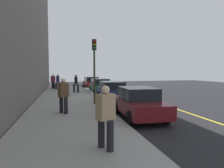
{
  "coord_description": "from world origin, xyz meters",
  "views": [
    {
      "loc": [
        16.8,
        -3.58,
        2.36
      ],
      "look_at": [
        -0.01,
        0.41,
        1.24
      ],
      "focal_mm": 33.09,
      "sensor_mm": 36.0,
      "label": 1
    }
  ],
  "objects_px": {
    "pedestrian_burgundy_coat": "(53,81)",
    "pedestrian_tan_coat": "(106,115)",
    "pedestrian_black_coat": "(76,83)",
    "parked_car_green": "(100,86)",
    "parked_car_navy": "(112,91)",
    "rolling_suitcase": "(54,86)",
    "pedestrian_navy_coat": "(58,81)",
    "traffic_light_pole": "(94,60)",
    "pedestrian_brown_coat": "(63,95)",
    "parked_car_red": "(91,82)",
    "parked_car_maroon": "(139,103)"
  },
  "relations": [
    {
      "from": "pedestrian_brown_coat",
      "to": "traffic_light_pole",
      "type": "xyz_separation_m",
      "value": [
        -2.72,
        2.02,
        1.92
      ]
    },
    {
      "from": "parked_car_red",
      "to": "pedestrian_tan_coat",
      "type": "height_order",
      "value": "pedestrian_tan_coat"
    },
    {
      "from": "pedestrian_navy_coat",
      "to": "parked_car_navy",
      "type": "bearing_deg",
      "value": 24.05
    },
    {
      "from": "pedestrian_black_coat",
      "to": "parked_car_navy",
      "type": "bearing_deg",
      "value": 24.23
    },
    {
      "from": "parked_car_red",
      "to": "pedestrian_black_coat",
      "type": "distance_m",
      "value": 7.33
    },
    {
      "from": "parked_car_green",
      "to": "rolling_suitcase",
      "type": "distance_m",
      "value": 6.94
    },
    {
      "from": "pedestrian_burgundy_coat",
      "to": "rolling_suitcase",
      "type": "height_order",
      "value": "pedestrian_burgundy_coat"
    },
    {
      "from": "parked_car_maroon",
      "to": "pedestrian_black_coat",
      "type": "xyz_separation_m",
      "value": [
        -11.45,
        -2.42,
        0.36
      ]
    },
    {
      "from": "parked_car_navy",
      "to": "pedestrian_black_coat",
      "type": "xyz_separation_m",
      "value": [
        -5.51,
        -2.48,
        0.35
      ]
    },
    {
      "from": "pedestrian_black_coat",
      "to": "pedestrian_navy_coat",
      "type": "relative_size",
      "value": 1.0
    },
    {
      "from": "parked_car_red",
      "to": "pedestrian_black_coat",
      "type": "height_order",
      "value": "pedestrian_black_coat"
    },
    {
      "from": "parked_car_green",
      "to": "pedestrian_brown_coat",
      "type": "bearing_deg",
      "value": -20.1
    },
    {
      "from": "parked_car_maroon",
      "to": "traffic_light_pole",
      "type": "relative_size",
      "value": 1.0
    },
    {
      "from": "parked_car_green",
      "to": "rolling_suitcase",
      "type": "height_order",
      "value": "parked_car_green"
    },
    {
      "from": "parked_car_navy",
      "to": "traffic_light_pole",
      "type": "xyz_separation_m",
      "value": [
        2.01,
        -1.71,
        2.28
      ]
    },
    {
      "from": "parked_car_navy",
      "to": "pedestrian_tan_coat",
      "type": "bearing_deg",
      "value": -14.54
    },
    {
      "from": "pedestrian_black_coat",
      "to": "parked_car_green",
      "type": "bearing_deg",
      "value": 93.7
    },
    {
      "from": "parked_car_navy",
      "to": "pedestrian_brown_coat",
      "type": "distance_m",
      "value": 6.04
    },
    {
      "from": "pedestrian_navy_coat",
      "to": "traffic_light_pole",
      "type": "height_order",
      "value": "traffic_light_pole"
    },
    {
      "from": "parked_car_navy",
      "to": "pedestrian_black_coat",
      "type": "height_order",
      "value": "pedestrian_black_coat"
    },
    {
      "from": "parked_car_maroon",
      "to": "parked_car_navy",
      "type": "bearing_deg",
      "value": 179.44
    },
    {
      "from": "pedestrian_black_coat",
      "to": "pedestrian_brown_coat",
      "type": "xyz_separation_m",
      "value": [
        10.24,
        -1.26,
        0.01
      ]
    },
    {
      "from": "parked_car_green",
      "to": "pedestrian_brown_coat",
      "type": "height_order",
      "value": "pedestrian_brown_coat"
    },
    {
      "from": "pedestrian_navy_coat",
      "to": "pedestrian_black_coat",
      "type": "bearing_deg",
      "value": 23.81
    },
    {
      "from": "pedestrian_black_coat",
      "to": "traffic_light_pole",
      "type": "relative_size",
      "value": 0.42
    },
    {
      "from": "parked_car_navy",
      "to": "rolling_suitcase",
      "type": "xyz_separation_m",
      "value": [
        -10.58,
        -4.82,
        -0.33
      ]
    },
    {
      "from": "parked_car_red",
      "to": "traffic_light_pole",
      "type": "height_order",
      "value": "traffic_light_pole"
    },
    {
      "from": "pedestrian_tan_coat",
      "to": "pedestrian_black_coat",
      "type": "bearing_deg",
      "value": 179.55
    },
    {
      "from": "pedestrian_burgundy_coat",
      "to": "pedestrian_navy_coat",
      "type": "bearing_deg",
      "value": 27.22
    },
    {
      "from": "parked_car_green",
      "to": "pedestrian_navy_coat",
      "type": "height_order",
      "value": "pedestrian_navy_coat"
    },
    {
      "from": "parked_car_maroon",
      "to": "rolling_suitcase",
      "type": "bearing_deg",
      "value": -163.91
    },
    {
      "from": "parked_car_navy",
      "to": "traffic_light_pole",
      "type": "bearing_deg",
      "value": -40.42
    },
    {
      "from": "pedestrian_black_coat",
      "to": "pedestrian_navy_coat",
      "type": "bearing_deg",
      "value": -156.19
    },
    {
      "from": "parked_car_navy",
      "to": "rolling_suitcase",
      "type": "bearing_deg",
      "value": -155.5
    },
    {
      "from": "pedestrian_burgundy_coat",
      "to": "pedestrian_tan_coat",
      "type": "height_order",
      "value": "pedestrian_tan_coat"
    },
    {
      "from": "parked_car_red",
      "to": "parked_car_navy",
      "type": "relative_size",
      "value": 0.98
    },
    {
      "from": "pedestrian_tan_coat",
      "to": "traffic_light_pole",
      "type": "bearing_deg",
      "value": 173.7
    },
    {
      "from": "parked_car_red",
      "to": "traffic_light_pole",
      "type": "xyz_separation_m",
      "value": [
        14.41,
        -1.73,
        2.28
      ]
    },
    {
      "from": "parked_car_navy",
      "to": "parked_car_maroon",
      "type": "relative_size",
      "value": 1.1
    },
    {
      "from": "pedestrian_brown_coat",
      "to": "parked_car_green",
      "type": "bearing_deg",
      "value": 159.9
    },
    {
      "from": "parked_car_navy",
      "to": "pedestrian_brown_coat",
      "type": "xyz_separation_m",
      "value": [
        4.73,
        -3.74,
        0.36
      ]
    },
    {
      "from": "pedestrian_navy_coat",
      "to": "rolling_suitcase",
      "type": "xyz_separation_m",
      "value": [
        -0.83,
        -0.47,
        -0.69
      ]
    },
    {
      "from": "pedestrian_navy_coat",
      "to": "traffic_light_pole",
      "type": "xyz_separation_m",
      "value": [
        11.77,
        2.64,
        1.93
      ]
    },
    {
      "from": "pedestrian_tan_coat",
      "to": "pedestrian_burgundy_coat",
      "type": "bearing_deg",
      "value": -173.57
    },
    {
      "from": "parked_car_red",
      "to": "pedestrian_black_coat",
      "type": "xyz_separation_m",
      "value": [
        6.89,
        -2.49,
        0.35
      ]
    },
    {
      "from": "parked_car_red",
      "to": "pedestrian_navy_coat",
      "type": "distance_m",
      "value": 5.11
    },
    {
      "from": "pedestrian_burgundy_coat",
      "to": "pedestrian_tan_coat",
      "type": "bearing_deg",
      "value": 6.43
    },
    {
      "from": "parked_car_maroon",
      "to": "pedestrian_tan_coat",
      "type": "relative_size",
      "value": 2.37
    },
    {
      "from": "parked_car_navy",
      "to": "rolling_suitcase",
      "type": "distance_m",
      "value": 11.64
    },
    {
      "from": "pedestrian_brown_coat",
      "to": "parked_car_navy",
      "type": "bearing_deg",
      "value": 141.67
    }
  ]
}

